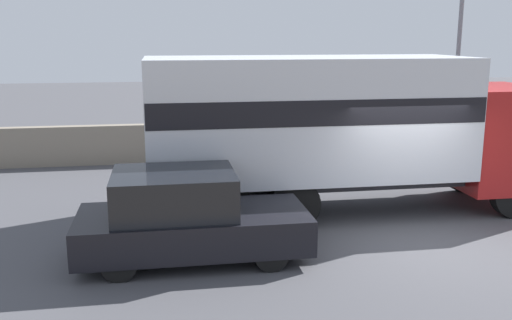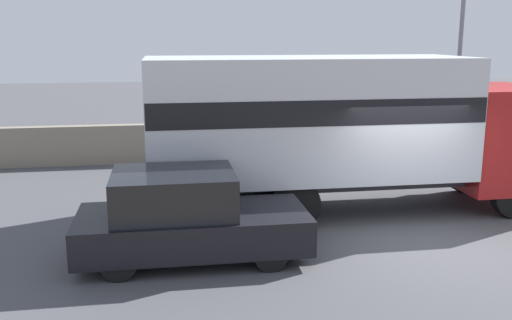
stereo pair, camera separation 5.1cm
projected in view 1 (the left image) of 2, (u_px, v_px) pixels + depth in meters
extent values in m
plane|color=#47474C|center=(424.00, 242.00, 10.89)|extent=(80.00, 80.00, 0.00)
cube|color=gray|center=(314.00, 138.00, 18.45)|extent=(60.00, 0.35, 1.20)
cylinder|color=slate|center=(457.00, 69.00, 18.24)|extent=(0.14, 0.14, 5.65)
cube|color=maroon|center=(492.00, 136.00, 13.08)|extent=(1.94, 2.44, 2.27)
cube|color=#2D2D33|center=(306.00, 179.00, 12.56)|extent=(6.83, 1.38, 0.25)
cube|color=silver|center=(307.00, 117.00, 12.26)|extent=(6.83, 2.51, 2.54)
cube|color=black|center=(307.00, 106.00, 12.21)|extent=(6.80, 2.53, 0.51)
cylinder|color=black|center=(465.00, 171.00, 14.32)|extent=(1.06, 0.28, 1.06)
cylinder|color=black|center=(216.00, 181.00, 13.31)|extent=(1.06, 0.28, 1.06)
cylinder|color=black|center=(227.00, 207.00, 11.29)|extent=(1.06, 0.28, 1.06)
cylinder|color=black|center=(274.00, 179.00, 13.53)|extent=(1.06, 0.28, 1.06)
cylinder|color=black|center=(294.00, 204.00, 11.51)|extent=(1.06, 0.28, 1.06)
cube|color=black|center=(194.00, 229.00, 10.02)|extent=(4.01, 1.80, 0.63)
cube|color=black|center=(174.00, 193.00, 9.82)|extent=(2.09, 1.66, 0.73)
cylinder|color=black|center=(256.00, 224.00, 11.03)|extent=(0.58, 0.20, 0.58)
cylinder|color=black|center=(271.00, 254.00, 9.52)|extent=(0.58, 0.20, 0.58)
cylinder|color=black|center=(125.00, 231.00, 10.63)|extent=(0.58, 0.20, 0.58)
cylinder|color=black|center=(119.00, 264.00, 9.12)|extent=(0.58, 0.20, 0.58)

